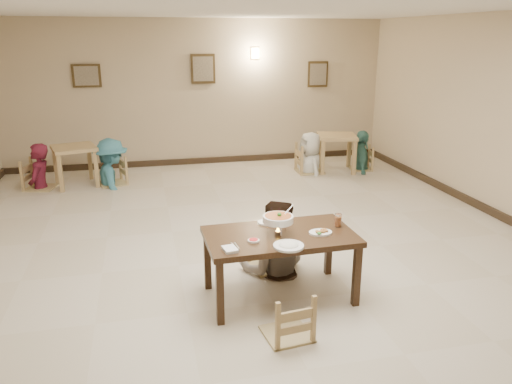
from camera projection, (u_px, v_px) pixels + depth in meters
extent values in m
plane|color=beige|center=(250.00, 258.00, 6.21)|extent=(10.00, 10.00, 0.00)
plane|color=silver|center=(249.00, 2.00, 5.31)|extent=(10.00, 10.00, 0.00)
plane|color=#C3AD8B|center=(199.00, 93.00, 10.41)|extent=(10.00, 0.00, 10.00)
cube|color=#2D2115|center=(201.00, 161.00, 10.82)|extent=(8.00, 0.06, 0.12)
cube|color=#382914|center=(86.00, 76.00, 9.78)|extent=(0.55, 0.03, 0.45)
cube|color=gray|center=(86.00, 76.00, 9.77)|extent=(0.45, 0.01, 0.37)
cube|color=#382914|center=(203.00, 69.00, 10.25)|extent=(0.50, 0.03, 0.60)
cube|color=gray|center=(203.00, 69.00, 10.23)|extent=(0.41, 0.01, 0.49)
cube|color=#382914|center=(318.00, 74.00, 10.83)|extent=(0.45, 0.03, 0.55)
cube|color=gray|center=(318.00, 74.00, 10.81)|extent=(0.37, 0.01, 0.45)
cube|color=#FFD88C|center=(255.00, 53.00, 10.39)|extent=(0.16, 0.05, 0.22)
cube|color=#382313|center=(280.00, 236.00, 5.11)|extent=(1.55, 0.90, 0.06)
cube|color=#382313|center=(220.00, 293.00, 4.71)|extent=(0.07, 0.07, 0.66)
cube|color=#382313|center=(357.00, 276.00, 5.05)|extent=(0.07, 0.07, 0.66)
cube|color=#382313|center=(207.00, 261.00, 5.39)|extent=(0.07, 0.07, 0.66)
cube|color=#382313|center=(329.00, 247.00, 5.73)|extent=(0.07, 0.07, 0.66)
cube|color=tan|center=(270.00, 234.00, 5.86)|extent=(0.44, 0.44, 0.05)
cube|color=tan|center=(288.00, 296.00, 4.50)|extent=(0.42, 0.42, 0.05)
imported|color=gray|center=(275.00, 201.00, 5.65)|extent=(0.95, 0.80, 1.73)
torus|color=silver|center=(278.00, 222.00, 5.05)|extent=(0.24, 0.24, 0.01)
cylinder|color=silver|center=(278.00, 233.00, 5.09)|extent=(0.06, 0.06, 0.04)
cone|color=#FFA526|center=(278.00, 228.00, 5.07)|extent=(0.04, 0.04, 0.06)
cylinder|color=white|center=(278.00, 219.00, 5.04)|extent=(0.31, 0.31, 0.07)
cylinder|color=#B15728|center=(278.00, 216.00, 5.03)|extent=(0.27, 0.27, 0.02)
sphere|color=#2D7223|center=(279.00, 215.00, 5.02)|extent=(0.04, 0.04, 0.04)
cylinder|color=silver|center=(288.00, 211.00, 5.11)|extent=(0.14, 0.09, 0.10)
cylinder|color=silver|center=(285.00, 226.00, 5.15)|extent=(0.01, 0.01, 0.14)
cylinder|color=silver|center=(268.00, 227.00, 5.10)|extent=(0.01, 0.01, 0.14)
cylinder|color=silver|center=(281.00, 232.00, 4.97)|extent=(0.01, 0.01, 0.14)
cylinder|color=white|center=(270.00, 222.00, 5.40)|extent=(0.27, 0.27, 0.02)
ellipsoid|color=white|center=(270.00, 221.00, 5.39)|extent=(0.18, 0.15, 0.06)
cylinder|color=white|center=(289.00, 246.00, 4.78)|extent=(0.30, 0.30, 0.02)
ellipsoid|color=white|center=(289.00, 245.00, 4.78)|extent=(0.19, 0.16, 0.07)
cylinder|color=white|center=(320.00, 233.00, 5.11)|extent=(0.24, 0.24, 0.02)
sphere|color=#2D7223|center=(319.00, 233.00, 5.03)|extent=(0.04, 0.04, 0.04)
cylinder|color=white|center=(254.00, 241.00, 4.91)|extent=(0.12, 0.12, 0.02)
cylinder|color=#AA050B|center=(254.00, 240.00, 4.91)|extent=(0.09, 0.09, 0.01)
cube|color=white|center=(230.00, 249.00, 4.70)|extent=(0.15, 0.18, 0.03)
cube|color=silver|center=(234.00, 246.00, 4.78)|extent=(0.03, 0.17, 0.01)
cube|color=silver|center=(237.00, 246.00, 4.79)|extent=(0.03, 0.17, 0.01)
cylinder|color=white|center=(338.00, 220.00, 5.28)|extent=(0.07, 0.07, 0.14)
cylinder|color=#C85C1B|center=(338.00, 221.00, 5.28)|extent=(0.06, 0.06, 0.10)
cube|color=tan|center=(74.00, 148.00, 9.04)|extent=(0.90, 0.90, 0.06)
cube|color=tan|center=(61.00, 174.00, 8.75)|extent=(0.07, 0.07, 0.68)
cube|color=tan|center=(97.00, 169.00, 9.03)|extent=(0.07, 0.07, 0.68)
cube|color=tan|center=(56.00, 166.00, 9.27)|extent=(0.07, 0.07, 0.68)
cube|color=tan|center=(90.00, 162.00, 9.55)|extent=(0.07, 0.07, 0.68)
cube|color=tan|center=(337.00, 136.00, 10.04)|extent=(0.90, 0.90, 0.06)
cube|color=tan|center=(322.00, 158.00, 9.86)|extent=(0.07, 0.07, 0.68)
cube|color=tan|center=(354.00, 158.00, 9.85)|extent=(0.07, 0.07, 0.68)
cube|color=tan|center=(319.00, 151.00, 10.45)|extent=(0.07, 0.07, 0.68)
cube|color=tan|center=(349.00, 151.00, 10.44)|extent=(0.07, 0.07, 0.68)
cube|color=tan|center=(38.00, 163.00, 8.92)|extent=(0.48, 0.48, 0.05)
cube|color=tan|center=(111.00, 160.00, 9.18)|extent=(0.48, 0.48, 0.05)
cube|color=tan|center=(310.00, 148.00, 10.00)|extent=(0.51, 0.51, 0.06)
cube|color=tan|center=(362.00, 149.00, 10.24)|extent=(0.43, 0.43, 0.05)
imported|color=#591427|center=(35.00, 144.00, 8.81)|extent=(0.50, 0.67, 1.66)
imported|color=teal|center=(109.00, 139.00, 9.06)|extent=(0.92, 1.24, 1.72)
imported|color=silver|center=(311.00, 132.00, 9.90)|extent=(0.61, 0.86, 1.63)
imported|color=#437E73|center=(363.00, 131.00, 10.13)|extent=(0.65, 1.02, 1.62)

